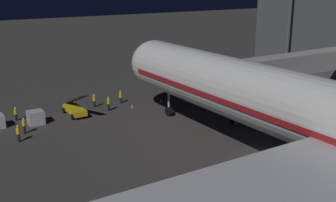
{
  "coord_description": "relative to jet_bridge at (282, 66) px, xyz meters",
  "views": [
    {
      "loc": [
        26.62,
        26.08,
        16.24
      ],
      "look_at": [
        3.0,
        -10.85,
        3.5
      ],
      "focal_mm": 44.59,
      "sensor_mm": 36.0,
      "label": 1
    }
  ],
  "objects": [
    {
      "name": "ground_crew_by_belt_loader",
      "position": [
        14.72,
        -14.86,
        -5.09
      ],
      "size": [
        0.4,
        0.4,
        1.8
      ],
      "color": "black",
      "rests_on": "ground_plane"
    },
    {
      "name": "baggage_container_near_belt",
      "position": [
        26.9,
        -12.52,
        -5.28
      ],
      "size": [
        1.75,
        1.72,
        1.59
      ],
      "primitive_type": "cube",
      "color": "#B7BABF",
      "rests_on": "ground_plane"
    },
    {
      "name": "ground_crew_walking_aft",
      "position": [
        30.01,
        -7.79,
        -5.06
      ],
      "size": [
        0.4,
        0.4,
        1.83
      ],
      "color": "black",
      "rests_on": "ground_plane"
    },
    {
      "name": "ground_crew_near_nose_gear",
      "position": [
        18.46,
        -15.11,
        -5.1
      ],
      "size": [
        0.4,
        0.4,
        1.77
      ],
      "color": "black",
      "rests_on": "ground_plane"
    },
    {
      "name": "ground_crew_under_port_wing",
      "position": [
        28.87,
        -9.96,
        -5.05
      ],
      "size": [
        0.4,
        0.4,
        1.84
      ],
      "color": "black",
      "rests_on": "ground_plane"
    },
    {
      "name": "ground_plane",
      "position": [
        12.14,
        8.68,
        -6.07
      ],
      "size": [
        320.0,
        320.0,
        0.0
      ],
      "primitive_type": "plane",
      "color": "#383533"
    },
    {
      "name": "belt_loader",
      "position": [
        21.87,
        -13.26,
        -5.23
      ],
      "size": [
        1.96,
        7.51,
        3.43
      ],
      "color": "yellow",
      "rests_on": "ground_plane"
    },
    {
      "name": "ground_crew_by_tug",
      "position": [
        17.54,
        -12.63,
        -5.05
      ],
      "size": [
        0.4,
        0.4,
        1.85
      ],
      "color": "black",
      "rests_on": "ground_plane"
    },
    {
      "name": "jet_bridge",
      "position": [
        0.0,
        0.0,
        0.0
      ],
      "size": [
        22.71,
        3.4,
        7.61
      ],
      "color": "#9E9E99",
      "rests_on": "ground_plane"
    },
    {
      "name": "traffic_cone_nose_port",
      "position": [
        9.94,
        -12.17,
        -5.8
      ],
      "size": [
        0.36,
        0.36,
        0.55
      ],
      "primitive_type": "cone",
      "color": "orange",
      "rests_on": "ground_plane"
    },
    {
      "name": "apron_floodlight_mast",
      "position": [
        -13.36,
        -11.23,
        4.91
      ],
      "size": [
        2.9,
        0.5,
        19.05
      ],
      "color": "#59595E",
      "rests_on": "ground_plane"
    },
    {
      "name": "traffic_cone_nose_starboard",
      "position": [
        14.34,
        -12.17,
        -5.8
      ],
      "size": [
        0.36,
        0.36,
        0.55
      ],
      "primitive_type": "cone",
      "color": "orange",
      "rests_on": "ground_plane"
    },
    {
      "name": "ground_crew_marshaller_fwd",
      "position": [
        28.56,
        -15.03,
        -5.16
      ],
      "size": [
        0.4,
        0.4,
        1.67
      ],
      "color": "black",
      "rests_on": "ground_plane"
    }
  ]
}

